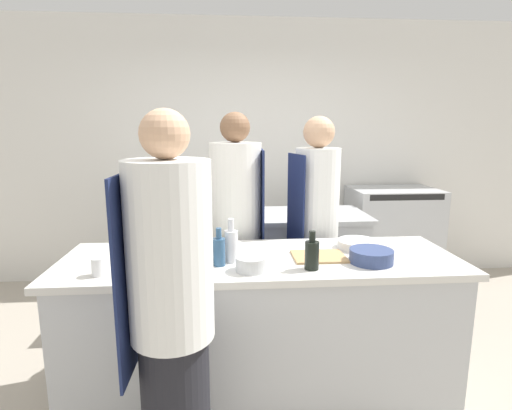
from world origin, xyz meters
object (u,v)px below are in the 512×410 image
object	(u,v)px
bottle_wine	(219,251)
bottle_cooking_oil	(312,254)
bowl_mixing_large	(358,244)
stockpot	(236,199)
chef_at_stove	(237,234)
oven_range	(391,236)
bottle_vinegar	(231,245)
bowl_ceramic_blue	(371,256)
cup	(99,267)
chef_at_pass_far	(316,232)
chef_at_prep_near	(172,319)
bottle_olive_oil	(191,236)
bowl_wooden_salad	(251,264)
bowl_prep_small	(192,266)

from	to	relation	value
bottle_wine	bottle_cooking_oil	size ratio (longest dim) A/B	1.01
bowl_mixing_large	stockpot	distance (m)	1.37
bottle_wine	chef_at_stove	bearing A→B (deg)	81.00
bottle_cooking_oil	oven_range	bearing A→B (deg)	56.45
chef_at_stove	bottle_vinegar	xyz separation A→B (m)	(-0.05, -0.70, 0.12)
bowl_ceramic_blue	cup	xyz separation A→B (m)	(-1.49, -0.09, 0.01)
chef_at_stove	chef_at_pass_far	size ratio (longest dim) A/B	1.02
bottle_vinegar	chef_at_prep_near	bearing A→B (deg)	-113.17
cup	stockpot	size ratio (longest dim) A/B	0.30
chef_at_stove	bottle_vinegar	bearing A→B (deg)	-2.58
bottle_olive_oil	stockpot	bearing A→B (deg)	74.82
oven_range	stockpot	size ratio (longest dim) A/B	3.30
chef_at_stove	bowl_mixing_large	size ratio (longest dim) A/B	6.94
bottle_wine	cup	size ratio (longest dim) A/B	2.25
bottle_olive_oil	stockpot	xyz separation A→B (m)	(0.31, 1.15, 0.02)
bowl_wooden_salad	stockpot	world-z (taller)	stockpot
bottle_olive_oil	bowl_prep_small	distance (m)	0.38
oven_range	chef_at_pass_far	distance (m)	1.63
bottle_olive_oil	bottle_vinegar	xyz separation A→B (m)	(0.24, -0.20, -0.00)
bottle_olive_oil	chef_at_prep_near	bearing A→B (deg)	-91.38
bottle_vinegar	bottle_wine	distance (m)	0.09
bowl_wooden_salad	bottle_olive_oil	bearing A→B (deg)	134.28
oven_range	bowl_ceramic_blue	world-z (taller)	oven_range
bowl_prep_small	stockpot	bearing A→B (deg)	79.61
chef_at_stove	chef_at_pass_far	world-z (taller)	chef_at_stove
bottle_wine	cup	world-z (taller)	bottle_wine
chef_at_stove	chef_at_pass_far	distance (m)	0.60
chef_at_stove	bottle_cooking_oil	bearing A→B (deg)	25.73
bowl_wooden_salad	cup	xyz separation A→B (m)	(-0.80, -0.01, 0.01)
chef_at_prep_near	bottle_cooking_oil	size ratio (longest dim) A/B	8.17
oven_range	bowl_ceramic_blue	size ratio (longest dim) A/B	4.22
bowl_prep_small	cup	bearing A→B (deg)	179.20
chef_at_pass_far	bowl_ceramic_blue	xyz separation A→B (m)	(0.15, -0.77, 0.06)
oven_range	bottle_cooking_oil	size ratio (longest dim) A/B	4.87
chef_at_stove	bottle_wine	xyz separation A→B (m)	(-0.12, -0.75, 0.11)
chef_at_stove	bottle_olive_oil	size ratio (longest dim) A/B	6.94
chef_at_stove	bowl_ceramic_blue	xyz separation A→B (m)	(0.75, -0.78, 0.06)
bottle_vinegar	cup	distance (m)	0.72
bottle_wine	stockpot	xyz separation A→B (m)	(0.14, 1.40, 0.04)
bowl_prep_small	bowl_wooden_salad	world-z (taller)	bowl_prep_small
bowl_mixing_large	bottle_olive_oil	bearing A→B (deg)	-179.96
oven_range	chef_at_prep_near	world-z (taller)	chef_at_prep_near
chef_at_prep_near	chef_at_pass_far	size ratio (longest dim) A/B	1.00
bottle_olive_oil	bowl_mixing_large	xyz separation A→B (m)	(1.06, 0.00, -0.08)
oven_range	bottle_wine	world-z (taller)	bottle_wine
chef_at_prep_near	cup	world-z (taller)	chef_at_prep_near
oven_range	bottle_cooking_oil	bearing A→B (deg)	-123.55
chef_at_prep_near	bowl_mixing_large	xyz separation A→B (m)	(1.08, 0.81, 0.06)
bottle_cooking_oil	bowl_wooden_salad	distance (m)	0.33
oven_range	bowl_ceramic_blue	distance (m)	2.18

